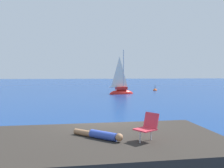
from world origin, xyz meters
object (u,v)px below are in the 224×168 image
Objects in this scene: sailboat_near at (121,91)px; person_sunbather at (100,135)px; beach_chair at (148,126)px; marker_buoy at (155,91)px.

person_sunbather is (-3.58, -24.01, 0.70)m from sailboat_near.
beach_chair is (-2.22, -24.37, 1.03)m from sailboat_near.
beach_chair is at bearing -112.41° from sailboat_near.
person_sunbather is 1.44m from beach_chair.
sailboat_near is at bearing -59.29° from person_sunbather.
person_sunbather is at bearing -51.62° from beach_chair.
beach_chair is at bearing -104.89° from marker_buoy.
sailboat_near is 7.43m from marker_buoy.
sailboat_near is 5.33× the size of marker_buoy.
person_sunbather is at bearing -115.68° from sailboat_near.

